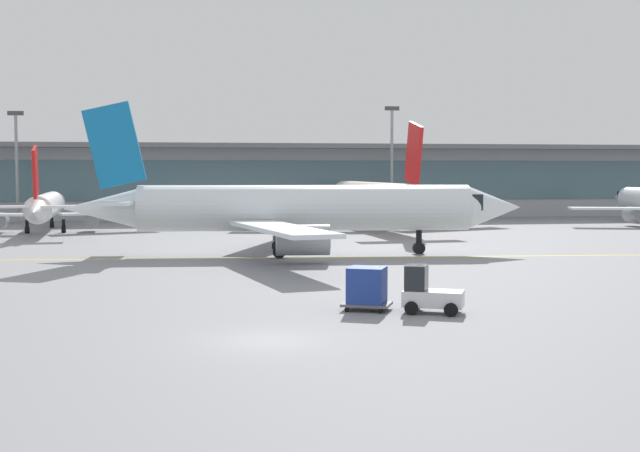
{
  "coord_description": "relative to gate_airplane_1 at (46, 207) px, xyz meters",
  "views": [
    {
      "loc": [
        -2.92,
        -30.38,
        6.27
      ],
      "look_at": [
        4.82,
        17.73,
        3.0
      ],
      "focal_mm": 46.97,
      "sensor_mm": 36.0,
      "label": 1
    }
  ],
  "objects": [
    {
      "name": "taxiway_centreline_stripe",
      "position": [
        22.57,
        -28.42,
        -2.54
      ],
      "size": [
        109.64,
        9.61,
        0.01
      ],
      "primitive_type": "cube",
      "rotation": [
        0.0,
        0.0,
        -0.08
      ],
      "color": "yellow",
      "rests_on": "ground_plane"
    },
    {
      "name": "cargo_dolly_lead",
      "position": [
        21.85,
        -51.06,
        -1.49
      ],
      "size": [
        2.57,
        2.32,
        1.94
      ],
      "rotation": [
        0.0,
        0.0,
        -0.42
      ],
      "color": "#595B60",
      "rests_on": "ground_plane"
    },
    {
      "name": "baggage_tug",
      "position": [
        24.35,
        -52.18,
        -1.65
      ],
      "size": [
        2.95,
        2.42,
        2.1
      ],
      "rotation": [
        0.0,
        0.0,
        -0.42
      ],
      "color": "silver",
      "rests_on": "ground_plane"
    },
    {
      "name": "apron_light_mast_1",
      "position": [
        -5.57,
        14.95,
        4.69
      ],
      "size": [
        1.8,
        0.36,
        13.12
      ],
      "color": "gray",
      "rests_on": "ground_plane"
    },
    {
      "name": "apron_light_mast_2",
      "position": [
        39.31,
        14.35,
        5.22
      ],
      "size": [
        1.8,
        0.36,
        14.15
      ],
      "color": "gray",
      "rests_on": "ground_plane"
    },
    {
      "name": "taxiing_regional_jet",
      "position": [
        22.14,
        -26.38,
        0.82
      ],
      "size": [
        33.9,
        31.41,
        11.22
      ],
      "rotation": [
        0.0,
        0.0,
        -0.08
      ],
      "color": "white",
      "rests_on": "ground_plane"
    },
    {
      "name": "gate_airplane_1",
      "position": [
        0.0,
        0.0,
        0.0
      ],
      "size": [
        23.78,
        25.64,
        8.49
      ],
      "rotation": [
        0.0,
        0.0,
        1.64
      ],
      "color": "white",
      "rests_on": "ground_plane"
    },
    {
      "name": "gate_airplane_2",
      "position": [
        33.8,
        0.22,
        0.69
      ],
      "size": [
        30.26,
        32.61,
        10.8
      ],
      "rotation": [
        0.0,
        0.0,
        1.64
      ],
      "color": "silver",
      "rests_on": "ground_plane"
    },
    {
      "name": "ground_plane",
      "position": [
        16.8,
        -56.95,
        -2.55
      ],
      "size": [
        400.0,
        400.0,
        0.0
      ],
      "primitive_type": "plane",
      "color": "gray"
    },
    {
      "name": "terminal_concourse",
      "position": [
        16.8,
        22.57,
        2.37
      ],
      "size": [
        191.65,
        11.0,
        9.6
      ],
      "color": "#9EA3A8",
      "rests_on": "ground_plane"
    }
  ]
}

